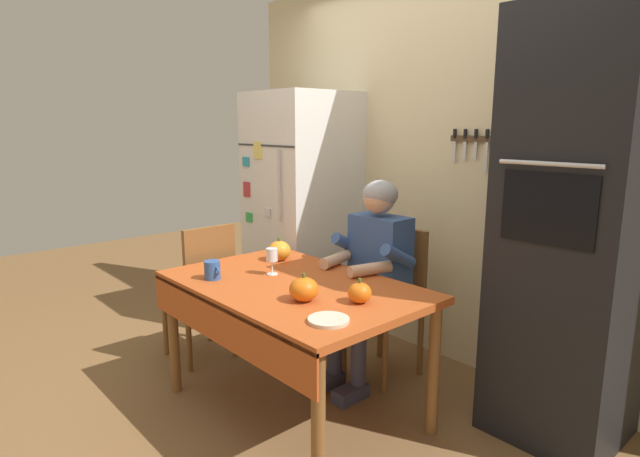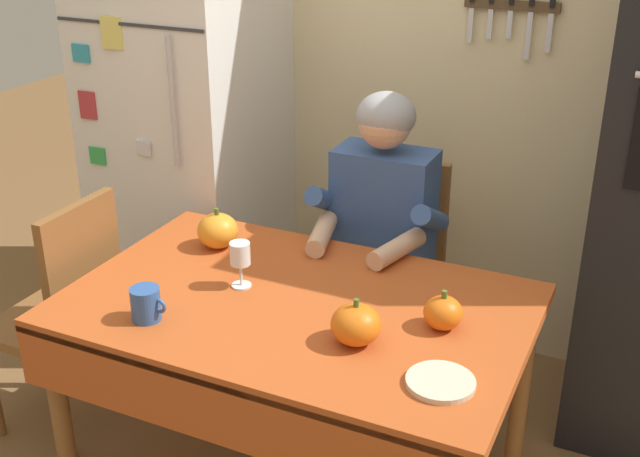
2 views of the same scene
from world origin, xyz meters
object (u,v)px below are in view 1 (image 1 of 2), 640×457
refrigerator (302,213)px  chair_behind_person (392,294)px  pumpkin_large (279,251)px  serving_tray (329,320)px  seated_person (372,265)px  dining_table (290,299)px  pumpkin_small (360,293)px  wine_glass (272,256)px  wall_oven (573,233)px  coffee_mug (212,270)px  chair_left_side (203,287)px  pumpkin_medium (304,289)px

refrigerator → chair_behind_person: size_ratio=1.94×
pumpkin_large → serving_tray: bearing=-25.9°
seated_person → serving_tray: seated_person is taller
dining_table → serving_tray: (0.53, -0.21, 0.09)m
pumpkin_large → pumpkin_small: (0.87, -0.19, -0.01)m
wine_glass → pumpkin_small: bearing=2.5°
chair_behind_person → dining_table: bearing=-92.5°
wall_oven → seated_person: size_ratio=1.69×
seated_person → coffee_mug: (-0.38, -0.86, 0.05)m
wall_oven → chair_behind_person: wall_oven is taller
chair_left_side → serving_tray: (1.43, -0.19, 0.24)m
refrigerator → serving_tray: 1.84m
refrigerator → pumpkin_medium: bearing=-39.7°
refrigerator → pumpkin_small: size_ratio=15.00×
chair_behind_person → seated_person: seated_person is taller
dining_table → chair_left_side: (-0.90, -0.02, -0.14)m
chair_left_side → wine_glass: bearing=4.2°
dining_table → pumpkin_medium: (0.25, -0.12, 0.14)m
refrigerator → dining_table: refrigerator is taller
wall_oven → pumpkin_large: wall_oven is taller
refrigerator → wine_glass: bearing=-48.5°
wall_oven → pumpkin_small: bearing=-125.0°
wine_glass → seated_person: bearing=67.6°
serving_tray → coffee_mug: bearing=-176.7°
chair_left_side → pumpkin_medium: size_ratio=6.58×
refrigerator → wall_oven: bearing=1.1°
coffee_mug → wine_glass: 0.33m
chair_behind_person → pumpkin_medium: size_ratio=6.58×
coffee_mug → seated_person: bearing=66.1°
wall_oven → chair_behind_person: size_ratio=2.26×
serving_tray → seated_person: bearing=121.3°
dining_table → chair_behind_person: (0.03, 0.79, -0.14)m
seated_person → serving_tray: size_ratio=6.90×
pumpkin_medium → pumpkin_small: (0.19, 0.18, -0.01)m
wine_glass → dining_table: bearing=-10.0°
pumpkin_medium → serving_tray: 0.29m
chair_behind_person → refrigerator: bearing=174.7°
wall_oven → chair_behind_person: 1.16m
pumpkin_medium → coffee_mug: bearing=-166.6°
chair_behind_person → pumpkin_large: chair_behind_person is taller
pumpkin_small → wine_glass: bearing=-177.5°
chair_behind_person → chair_left_side: size_ratio=1.00×
wine_glass → serving_tray: (0.73, -0.24, -0.10)m
coffee_mug → pumpkin_large: pumpkin_large is taller
refrigerator → serving_tray: refrigerator is taller
pumpkin_medium → pumpkin_small: bearing=42.6°
serving_tray → refrigerator: bearing=143.6°
refrigerator → serving_tray: bearing=-36.4°
refrigerator → pumpkin_medium: 1.57m
wall_oven → seated_person: (-1.02, -0.32, -0.31)m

